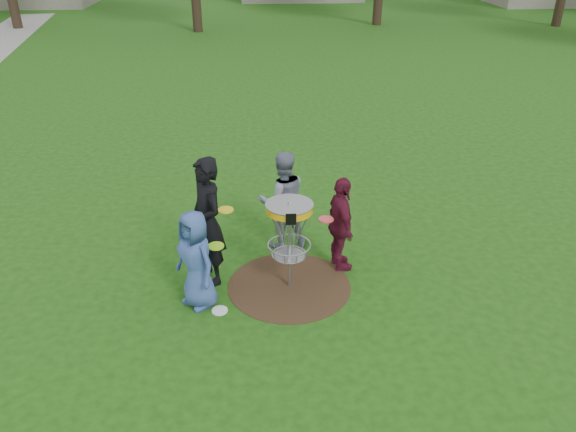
{
  "coord_description": "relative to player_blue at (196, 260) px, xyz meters",
  "views": [
    {
      "loc": [
        -0.45,
        -6.77,
        4.74
      ],
      "look_at": [
        0.0,
        0.3,
        1.0
      ],
      "focal_mm": 35.0,
      "sensor_mm": 36.0,
      "label": 1
    }
  ],
  "objects": [
    {
      "name": "ground",
      "position": [
        1.28,
        0.33,
        -0.71
      ],
      "size": [
        100.0,
        100.0,
        0.0
      ],
      "primitive_type": "plane",
      "color": "#19470F",
      "rests_on": "ground"
    },
    {
      "name": "dirt_patch",
      "position": [
        1.28,
        0.33,
        -0.71
      ],
      "size": [
        1.8,
        1.8,
        0.01
      ],
      "primitive_type": "cylinder",
      "color": "#47331E",
      "rests_on": "ground"
    },
    {
      "name": "player_blue",
      "position": [
        0.0,
        0.0,
        0.0
      ],
      "size": [
        0.8,
        0.82,
        1.42
      ],
      "primitive_type": "imported",
      "rotation": [
        0.0,
        0.0,
        -0.84
      ],
      "color": "#38549B",
      "rests_on": "ground"
    },
    {
      "name": "player_black",
      "position": [
        0.13,
        0.59,
        0.25
      ],
      "size": [
        0.73,
        0.84,
        1.93
      ],
      "primitive_type": "imported",
      "rotation": [
        0.0,
        0.0,
        -1.1
      ],
      "color": "black",
      "rests_on": "ground"
    },
    {
      "name": "player_grey",
      "position": [
        1.24,
        1.52,
        0.11
      ],
      "size": [
        0.9,
        0.76,
        1.64
      ],
      "primitive_type": "imported",
      "rotation": [
        0.0,
        0.0,
        3.34
      ],
      "color": "slate",
      "rests_on": "ground"
    },
    {
      "name": "player_maroon",
      "position": [
        2.07,
        0.79,
        0.04
      ],
      "size": [
        0.5,
        0.92,
        1.49
      ],
      "primitive_type": "imported",
      "rotation": [
        0.0,
        0.0,
        1.73
      ],
      "color": "maroon",
      "rests_on": "ground"
    },
    {
      "name": "disc_on_grass",
      "position": [
        0.28,
        -0.21,
        -0.7
      ],
      "size": [
        0.22,
        0.22,
        0.02
      ],
      "primitive_type": "cylinder",
      "color": "white",
      "rests_on": "ground"
    },
    {
      "name": "disc_golf_basket",
      "position": [
        1.28,
        0.33,
        0.31
      ],
      "size": [
        0.66,
        0.67,
        1.38
      ],
      "color": "#9EA0A5",
      "rests_on": "ground"
    },
    {
      "name": "held_discs",
      "position": [
        0.94,
        0.62,
        0.28
      ],
      "size": [
        1.78,
        1.39,
        0.33
      ],
      "color": "#97ED1A",
      "rests_on": "ground"
    }
  ]
}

